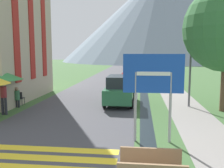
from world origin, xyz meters
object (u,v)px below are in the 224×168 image
Objects in this scene: parked_car_near at (120,90)px; cafe_chair_far_left at (13,98)px; cafe_umbrella_middle_green at (2,75)px; streetlamp at (191,50)px; cafe_chair_middle at (4,101)px; road_sign at (153,82)px; cafe_chair_far_right at (20,97)px; person_standing_terrace at (4,96)px; parked_car_far at (131,75)px; person_seated_far at (17,96)px.

cafe_chair_far_left is (-6.48, -1.26, -0.40)m from parked_car_near.
cafe_umbrella_middle_green is at bearing -158.38° from parked_car_near.
cafe_chair_far_left is at bearing -168.95° from parked_car_near.
cafe_chair_middle is at bearing -168.18° from streetlamp.
streetlamp is at bearing 68.38° from road_sign.
parked_car_near reaches higher than cafe_chair_far_left.
cafe_umbrella_middle_green is (-0.27, -1.40, 1.50)m from cafe_chair_far_right.
parked_car_far is at bearing 67.04° from person_standing_terrace.
cafe_chair_far_left is at bearing -118.90° from parked_car_far.
cafe_umbrella_middle_green is 1.86× the size of person_seated_far.
person_standing_terrace reaches higher than cafe_chair_far_left.
road_sign is 6.93m from parked_car_near.
person_seated_far is at bearing 67.26° from cafe_umbrella_middle_green.
cafe_umbrella_middle_green reaches higher than parked_car_near.
cafe_chair_far_left and cafe_chair_far_right have the same top height.
person_standing_terrace is (0.56, -0.90, -1.01)m from cafe_umbrella_middle_green.
person_seated_far is (-6.28, -12.59, -0.23)m from parked_car_far.
streetlamp is at bearing 7.72° from person_seated_far.
cafe_umbrella_middle_green is at bearing 121.67° from person_standing_terrace.
cafe_chair_far_right is 0.56m from person_seated_far.
road_sign is 9.32m from person_seated_far.
cafe_umbrella_middle_green is 1.47m from person_standing_terrace.
person_seated_far is at bearing 147.70° from road_sign.
parked_car_far is (0.26, 10.93, 0.00)m from parked_car_near.
cafe_chair_far_left is (-8.22, 5.31, -1.71)m from road_sign.
parked_car_near is 4.95× the size of cafe_chair_middle.
cafe_chair_middle is 0.70× the size of person_seated_far.
parked_car_near is at bearing 104.89° from road_sign.
road_sign is 9.09m from cafe_umbrella_middle_green.
cafe_chair_far_right is (0.27, 1.36, 0.00)m from cafe_chair_middle.
cafe_umbrella_middle_green is (-8.13, 4.04, -0.21)m from road_sign.
person_standing_terrace is at bearing -67.09° from cafe_chair_far_left.
cafe_umbrella_middle_green is (0.09, -1.27, 1.50)m from cafe_chair_far_left.
streetlamp is at bearing -70.39° from parked_car_far.
cafe_chair_far_right is 2.37m from person_standing_terrace.
road_sign reaches higher than cafe_umbrella_middle_green.
streetlamp is at bearing 9.90° from cafe_chair_far_right.
streetlamp is (10.63, 2.26, 1.41)m from cafe_umbrella_middle_green.
person_standing_terrace is 0.29× the size of streetlamp.
person_seated_far is (-0.19, 1.77, -0.33)m from person_standing_terrace.
cafe_chair_middle is 0.49× the size of person_standing_terrace.
cafe_chair_far_right is (0.37, 0.13, 0.00)m from cafe_chair_far_left.
cafe_umbrella_middle_green is at bearing -113.96° from cafe_chair_middle.
road_sign is 1.88× the size of person_standing_terrace.
cafe_chair_far_left is at bearing 147.15° from road_sign.
parked_car_near is 6.77m from person_standing_terrace.
parked_car_far is at bearing 50.03° from cafe_chair_middle.
road_sign is 3.81× the size of cafe_chair_far_right.
parked_car_far is 13.65m from cafe_chair_far_right.
streetlamp is at bearing -3.67° from parked_car_near.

